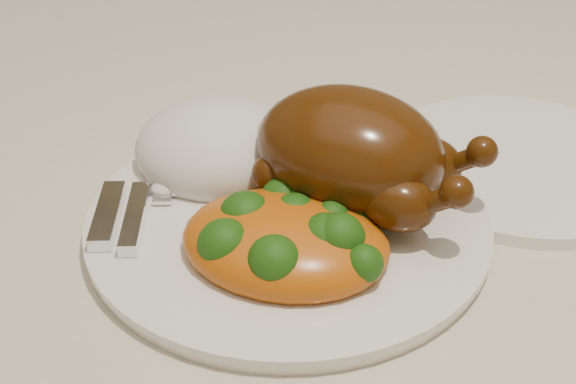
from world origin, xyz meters
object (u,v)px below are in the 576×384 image
at_px(dining_table, 354,250).
at_px(side_plate, 520,162).
at_px(roast_chicken, 354,152).
at_px(dinner_plate, 288,223).

distance_m(dining_table, side_plate, 0.17).
relative_size(side_plate, roast_chicken, 1.28).
bearing_deg(dinner_plate, dining_table, 86.30).
height_order(dining_table, side_plate, side_plate).
bearing_deg(dinner_plate, side_plate, 48.53).
xyz_separation_m(side_plate, roast_chicken, (-0.10, -0.11, 0.05)).
xyz_separation_m(dinner_plate, side_plate, (0.13, 0.15, -0.00)).
bearing_deg(roast_chicken, dining_table, 109.47).
xyz_separation_m(dining_table, roast_chicken, (0.03, -0.09, 0.15)).
distance_m(dinner_plate, side_plate, 0.20).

